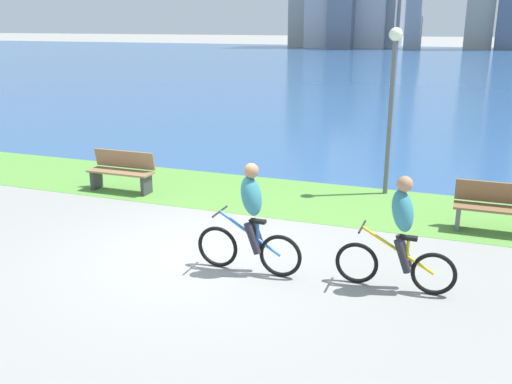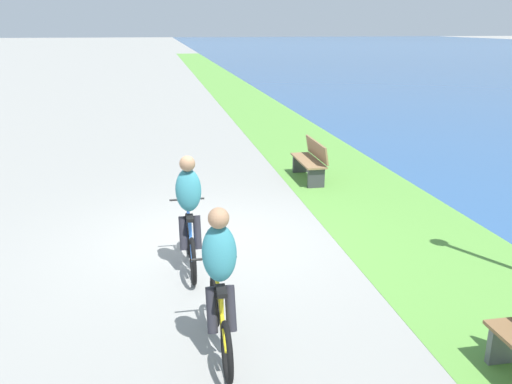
{
  "view_description": "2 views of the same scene",
  "coord_description": "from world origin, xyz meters",
  "px_view_note": "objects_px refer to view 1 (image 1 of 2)",
  "views": [
    {
      "loc": [
        3.76,
        -7.73,
        3.64
      ],
      "look_at": [
        0.72,
        0.45,
        1.01
      ],
      "focal_mm": 39.72,
      "sensor_mm": 36.0,
      "label": 1
    },
    {
      "loc": [
        8.12,
        -0.75,
        3.41
      ],
      "look_at": [
        0.61,
        0.65,
        1.01
      ],
      "focal_mm": 37.51,
      "sensor_mm": 36.0,
      "label": 2
    }
  ],
  "objects_px": {
    "bench_near_path": "(498,208)",
    "lamppost_tall": "(392,86)",
    "cyclist_lead": "(250,219)",
    "bench_far_along_path": "(122,171)",
    "cyclist_trailing": "(400,234)"
  },
  "relations": [
    {
      "from": "cyclist_trailing",
      "to": "cyclist_lead",
      "type": "bearing_deg",
      "value": -175.27
    },
    {
      "from": "cyclist_lead",
      "to": "cyclist_trailing",
      "type": "relative_size",
      "value": 1.01
    },
    {
      "from": "cyclist_trailing",
      "to": "bench_near_path",
      "type": "distance_m",
      "value": 3.29
    },
    {
      "from": "bench_near_path",
      "to": "lamppost_tall",
      "type": "bearing_deg",
      "value": 141.94
    },
    {
      "from": "bench_far_along_path",
      "to": "lamppost_tall",
      "type": "relative_size",
      "value": 0.42
    },
    {
      "from": "cyclist_lead",
      "to": "lamppost_tall",
      "type": "xyz_separation_m",
      "value": [
        1.33,
        4.86,
        1.51
      ]
    },
    {
      "from": "bench_far_along_path",
      "to": "lamppost_tall",
      "type": "distance_m",
      "value": 6.15
    },
    {
      "from": "cyclist_lead",
      "to": "cyclist_trailing",
      "type": "distance_m",
      "value": 2.15
    },
    {
      "from": "bench_near_path",
      "to": "lamppost_tall",
      "type": "xyz_separation_m",
      "value": [
        -2.21,
        1.73,
        1.9
      ]
    },
    {
      "from": "cyclist_trailing",
      "to": "bench_far_along_path",
      "type": "height_order",
      "value": "cyclist_trailing"
    },
    {
      "from": "lamppost_tall",
      "to": "bench_near_path",
      "type": "bearing_deg",
      "value": -38.06
    },
    {
      "from": "cyclist_trailing",
      "to": "bench_near_path",
      "type": "xyz_separation_m",
      "value": [
        1.4,
        2.96,
        -0.38
      ]
    },
    {
      "from": "cyclist_lead",
      "to": "lamppost_tall",
      "type": "distance_m",
      "value": 5.26
    },
    {
      "from": "bench_near_path",
      "to": "lamppost_tall",
      "type": "distance_m",
      "value": 3.38
    },
    {
      "from": "cyclist_lead",
      "to": "bench_far_along_path",
      "type": "distance_m",
      "value": 5.21
    }
  ]
}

